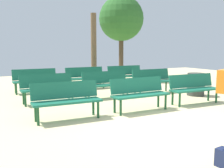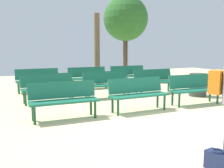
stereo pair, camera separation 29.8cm
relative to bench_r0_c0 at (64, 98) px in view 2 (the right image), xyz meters
name	(u,v)px [view 2 (the right image)]	position (x,y,z in m)	size (l,w,h in m)	color
ground_plane	(173,127)	(1.89, -1.68, -0.50)	(24.00, 24.00, 0.00)	beige
bench_r0_c0	(64,98)	(0.00, 0.00, 0.00)	(1.62, 0.57, 0.87)	#19664C
bench_r0_c1	(138,92)	(1.97, -0.13, 0.00)	(1.61, 0.51, 0.87)	#19664C
bench_r0_c2	(194,87)	(3.91, -0.17, 0.00)	(1.63, 0.59, 0.87)	#19664C
bench_r1_c0	(48,86)	(0.08, 2.01, 0.00)	(1.61, 0.50, 0.87)	#19664C
bench_r1_c1	(107,83)	(2.02, 1.92, 0.00)	(1.62, 0.57, 0.87)	#19664C
bench_r1_c2	(154,80)	(3.93, 1.85, 0.00)	(1.61, 0.52, 0.87)	#19664C
bench_r2_c0	(38,79)	(0.14, 4.05, 0.00)	(1.62, 0.56, 0.87)	#19664C
bench_r2_c1	(88,76)	(2.13, 3.95, 0.00)	(1.61, 0.53, 0.87)	#19664C
bench_r2_c2	(128,74)	(4.00, 3.89, 0.00)	(1.63, 0.58, 0.87)	#19664C
tree_0	(126,19)	(5.17, 6.26, 2.66)	(2.35, 2.35, 4.36)	#4C3A28
tree_1	(97,49)	(3.05, 5.14, 1.10)	(0.26, 0.26, 3.21)	brown
handbag	(218,161)	(1.17, -3.47, -0.37)	(0.21, 0.34, 0.29)	#192347
trash_bin	(198,85)	(4.96, 0.73, -0.11)	(0.59, 0.59, 0.79)	#383D38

